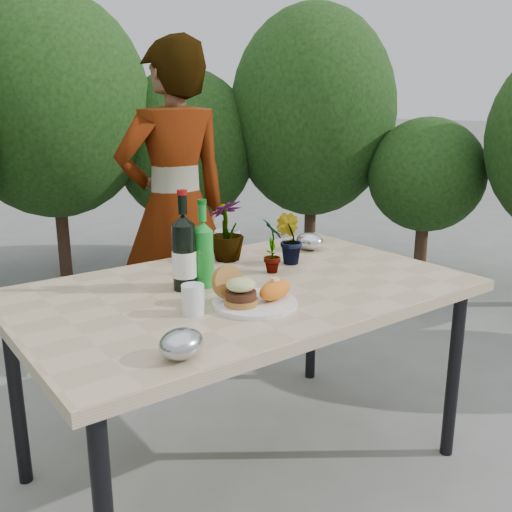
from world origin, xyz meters
TOP-DOWN VIEW (x-y plane):
  - ground at (0.00, 0.00)m, footprint 80.00×80.00m
  - patio_table at (0.00, 0.00)m, footprint 1.60×1.00m
  - shrub_hedge at (0.23, 1.77)m, footprint 6.85×5.17m
  - dinner_plate at (-0.09, -0.19)m, footprint 0.28×0.28m
  - burger_stack at (-0.14, -0.17)m, footprint 0.11×0.16m
  - sweet_potato at (-0.02, -0.21)m, footprint 0.17×0.12m
  - grilled_veg at (-0.07, -0.10)m, footprint 0.08×0.05m
  - wine_bottle at (-0.19, 0.09)m, footprint 0.09×0.09m
  - sparkling_water at (-0.11, 0.08)m, footprint 0.08×0.08m
  - plastic_cup at (-0.29, -0.14)m, footprint 0.07×0.07m
  - seedling_left at (0.19, 0.07)m, footprint 0.11×0.13m
  - seedling_mid at (0.33, 0.14)m, footprint 0.12×0.14m
  - seedling_right at (0.15, 0.33)m, footprint 0.16×0.16m
  - blue_bowl at (0.22, 0.44)m, footprint 0.16×0.16m
  - foil_packet_left at (-0.47, -0.40)m, footprint 0.16×0.15m
  - foil_packet_right at (0.54, 0.25)m, footprint 0.13×0.15m
  - person at (0.28, 1.02)m, footprint 0.65×0.45m

SIDE VIEW (x-z plane):
  - ground at x=0.00m, z-range 0.00..0.00m
  - patio_table at x=0.00m, z-range 0.32..1.07m
  - dinner_plate at x=-0.09m, z-range 0.75..0.76m
  - grilled_veg at x=-0.07m, z-range 0.76..0.79m
  - foil_packet_left at x=-0.47m, z-range 0.75..0.83m
  - foil_packet_right at x=0.54m, z-range 0.75..0.83m
  - sweet_potato at x=-0.02m, z-range 0.77..0.83m
  - plastic_cup at x=-0.29m, z-range 0.75..0.84m
  - blue_bowl at x=0.22m, z-range 0.75..0.85m
  - burger_stack at x=-0.14m, z-range 0.75..0.87m
  - seedling_mid at x=0.33m, z-range 0.75..0.96m
  - person at x=0.28m, z-range 0.00..1.71m
  - seedling_left at x=0.19m, z-range 0.75..0.97m
  - sparkling_water at x=-0.11m, z-range 0.71..1.02m
  - seedling_right at x=0.15m, z-range 0.75..1.01m
  - wine_bottle at x=-0.19m, z-range 0.70..1.06m
  - shrub_hedge at x=0.23m, z-range 0.05..2.29m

